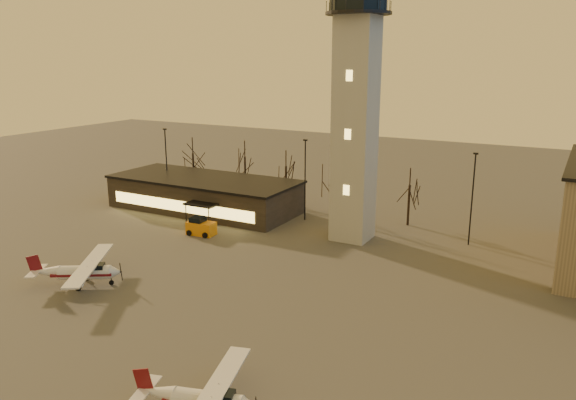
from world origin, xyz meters
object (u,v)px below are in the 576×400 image
at_px(control_tower, 356,91).
at_px(cessna_rear, 87,275).
at_px(terminal, 204,194).
at_px(service_cart, 201,228).

bearing_deg(control_tower, cessna_rear, -123.32).
relative_size(terminal, service_cart, 7.62).
distance_m(control_tower, cessna_rear, 32.39).
relative_size(cessna_rear, service_cart, 2.99).
distance_m(terminal, cessna_rear, 26.62).
bearing_deg(cessna_rear, control_tower, 25.10).
relative_size(control_tower, cessna_rear, 3.27).
xyz_separation_m(terminal, cessna_rear, (6.31, -25.84, -1.13)).
distance_m(terminal, service_cart, 11.08).
bearing_deg(terminal, control_tower, -5.15).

